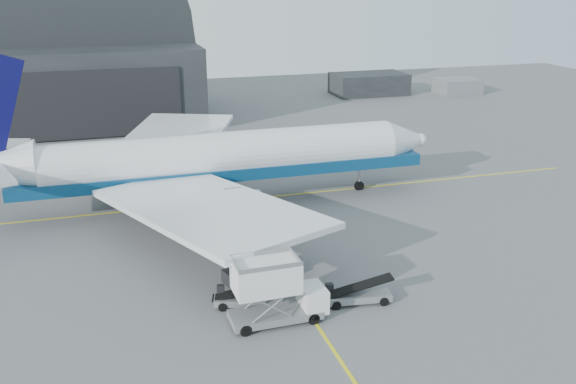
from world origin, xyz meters
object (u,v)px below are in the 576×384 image
object	(u,v)px
belt_loader_b	(357,295)
airliner	(205,160)
belt_loader_a	(246,298)
catering_truck	(274,292)
pushback_tug	(256,272)

from	to	relation	value
belt_loader_b	airliner	bearing A→B (deg)	113.59
belt_loader_a	catering_truck	bearing A→B (deg)	-50.21
belt_loader_a	airliner	bearing A→B (deg)	102.35
catering_truck	belt_loader_a	world-z (taller)	catering_truck
belt_loader_b	catering_truck	bearing A→B (deg)	-164.50
catering_truck	pushback_tug	distance (m)	6.43
pushback_tug	belt_loader_a	distance (m)	3.79
pushback_tug	belt_loader_a	size ratio (longest dim) A/B	0.97
airliner	pushback_tug	xyz separation A→B (m)	(0.61, -17.91, -4.06)
airliner	pushback_tug	bearing A→B (deg)	-88.04
catering_truck	pushback_tug	world-z (taller)	catering_truck
catering_truck	belt_loader_a	distance (m)	3.52
airliner	belt_loader_a	size ratio (longest dim) A/B	9.68
belt_loader_b	belt_loader_a	bearing A→B (deg)	173.65
catering_truck	belt_loader_a	xyz separation A→B (m)	(-1.30, 2.80, -1.71)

